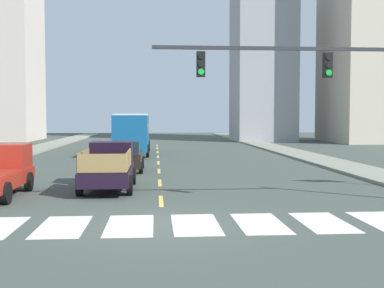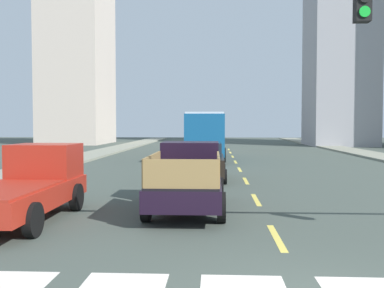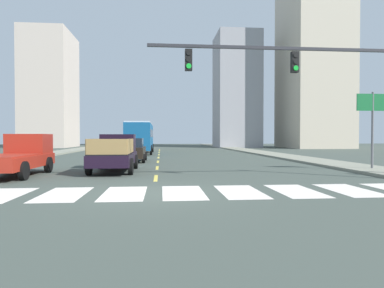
{
  "view_description": "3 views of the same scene",
  "coord_description": "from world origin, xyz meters",
  "px_view_note": "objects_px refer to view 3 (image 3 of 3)",
  "views": [
    {
      "loc": [
        -0.21,
        -13.96,
        3.11
      ],
      "look_at": [
        1.89,
        13.99,
        1.54
      ],
      "focal_mm": 45.99,
      "sensor_mm": 36.0,
      "label": 1
    },
    {
      "loc": [
        -1.39,
        -5.95,
        2.55
      ],
      "look_at": [
        -2.26,
        10.87,
        1.8
      ],
      "focal_mm": 41.48,
      "sensor_mm": 36.0,
      "label": 2
    },
    {
      "loc": [
        0.24,
        -10.99,
        1.8
      ],
      "look_at": [
        2.36,
        12.43,
        1.33
      ],
      "focal_mm": 31.84,
      "sensor_mm": 36.0,
      "label": 3
    }
  ],
  "objects_px": {
    "pickup_dark": "(20,156)",
    "city_bus": "(140,136)",
    "traffic_signal_gantry": "(324,77)",
    "direction_sign_green": "(372,114)",
    "sedan_near_left": "(132,150)",
    "pickup_stakebed": "(115,153)"
  },
  "relations": [
    {
      "from": "traffic_signal_gantry",
      "to": "direction_sign_green",
      "type": "xyz_separation_m",
      "value": [
        4.49,
        3.69,
        -1.24
      ]
    },
    {
      "from": "pickup_dark",
      "to": "city_bus",
      "type": "relative_size",
      "value": 0.48
    },
    {
      "from": "pickup_dark",
      "to": "traffic_signal_gantry",
      "type": "xyz_separation_m",
      "value": [
        13.37,
        -3.31,
        3.35
      ]
    },
    {
      "from": "city_bus",
      "to": "direction_sign_green",
      "type": "bearing_deg",
      "value": -54.39
    },
    {
      "from": "traffic_signal_gantry",
      "to": "city_bus",
      "type": "bearing_deg",
      "value": 110.46
    },
    {
      "from": "city_bus",
      "to": "sedan_near_left",
      "type": "xyz_separation_m",
      "value": [
        0.15,
        -12.32,
        -1.09
      ]
    },
    {
      "from": "pickup_dark",
      "to": "sedan_near_left",
      "type": "xyz_separation_m",
      "value": [
        4.56,
        8.39,
        -0.06
      ]
    },
    {
      "from": "pickup_stakebed",
      "to": "sedan_near_left",
      "type": "xyz_separation_m",
      "value": [
        0.31,
        6.72,
        -0.08
      ]
    },
    {
      "from": "traffic_signal_gantry",
      "to": "direction_sign_green",
      "type": "distance_m",
      "value": 5.95
    },
    {
      "from": "direction_sign_green",
      "to": "pickup_stakebed",
      "type": "bearing_deg",
      "value": 174.63
    },
    {
      "from": "city_bus",
      "to": "traffic_signal_gantry",
      "type": "bearing_deg",
      "value": -67.44
    },
    {
      "from": "sedan_near_left",
      "to": "traffic_signal_gantry",
      "type": "height_order",
      "value": "traffic_signal_gantry"
    },
    {
      "from": "pickup_stakebed",
      "to": "sedan_near_left",
      "type": "relative_size",
      "value": 1.18
    },
    {
      "from": "sedan_near_left",
      "to": "city_bus",
      "type": "bearing_deg",
      "value": 92.28
    },
    {
      "from": "pickup_stakebed",
      "to": "sedan_near_left",
      "type": "height_order",
      "value": "pickup_stakebed"
    },
    {
      "from": "city_bus",
      "to": "traffic_signal_gantry",
      "type": "relative_size",
      "value": 0.99
    },
    {
      "from": "sedan_near_left",
      "to": "direction_sign_green",
      "type": "distance_m",
      "value": 15.68
    },
    {
      "from": "pickup_dark",
      "to": "sedan_near_left",
      "type": "relative_size",
      "value": 1.18
    },
    {
      "from": "pickup_stakebed",
      "to": "city_bus",
      "type": "bearing_deg",
      "value": 91.85
    },
    {
      "from": "city_bus",
      "to": "sedan_near_left",
      "type": "height_order",
      "value": "city_bus"
    },
    {
      "from": "sedan_near_left",
      "to": "pickup_stakebed",
      "type": "bearing_deg",
      "value": -91.01
    },
    {
      "from": "pickup_stakebed",
      "to": "traffic_signal_gantry",
      "type": "bearing_deg",
      "value": -26.27
    }
  ]
}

